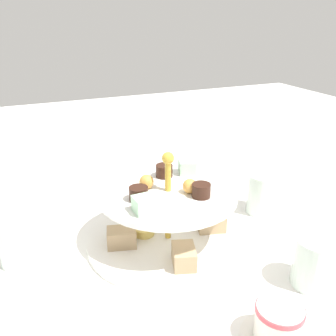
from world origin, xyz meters
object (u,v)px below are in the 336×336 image
water_glass_tall_right (17,225)px  water_glass_mid_back (263,194)px  teacup_with_saucer (278,325)px  butter_knife_left (121,178)px  water_glass_short_left (316,262)px  tiered_serving_stand (168,219)px

water_glass_tall_right → water_glass_mid_back: (-0.45, 0.02, -0.03)m
water_glass_tall_right → teacup_with_saucer: bearing=132.8°
water_glass_tall_right → water_glass_mid_back: 0.45m
butter_knife_left → teacup_with_saucer: bearing=100.4°
water_glass_short_left → teacup_with_saucer: (0.12, 0.06, -0.01)m
water_glass_short_left → butter_knife_left: 0.50m
water_glass_tall_right → water_glass_short_left: 0.45m
water_glass_tall_right → water_glass_mid_back: bearing=177.5°
butter_knife_left → water_glass_mid_back: water_glass_mid_back is taller
tiered_serving_stand → water_glass_mid_back: size_ratio=3.48×
teacup_with_saucer → water_glass_mid_back: (-0.18, -0.27, 0.02)m
tiered_serving_stand → water_glass_tall_right: (0.24, -0.04, 0.02)m
tiered_serving_stand → water_glass_short_left: (-0.15, 0.19, -0.01)m
tiered_serving_stand → water_glass_short_left: 0.24m
butter_knife_left → water_glass_mid_back: bearing=135.5°
butter_knife_left → water_glass_short_left: bearing=114.3°
butter_knife_left → water_glass_tall_right: bearing=52.7°
water_glass_tall_right → water_glass_mid_back: water_glass_tall_right is taller
teacup_with_saucer → water_glass_mid_back: 0.33m
tiered_serving_stand → teacup_with_saucer: (-0.04, 0.25, -0.02)m
water_glass_tall_right → butter_knife_left: (-0.24, -0.25, -0.06)m
water_glass_short_left → water_glass_mid_back: bearing=-106.6°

